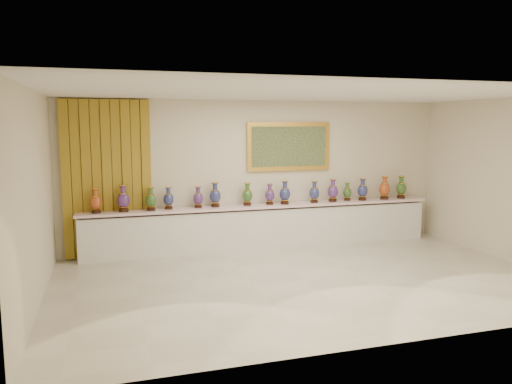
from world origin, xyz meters
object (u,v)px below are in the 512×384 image
(counter, at_px, (264,227))
(vase_0, at_px, (96,202))
(vase_1, at_px, (123,200))
(vase_2, at_px, (151,200))

(counter, xyz_separation_m, vase_0, (-3.25, -0.04, 0.67))
(vase_0, xyz_separation_m, vase_1, (0.49, 0.01, 0.02))
(vase_1, relative_size, vase_2, 1.14)
(counter, height_order, vase_0, vase_0)
(vase_0, height_order, vase_2, vase_0)
(counter, distance_m, vase_1, 2.84)
(counter, xyz_separation_m, vase_1, (-2.76, -0.04, 0.69))
(vase_1, bearing_deg, vase_0, -179.41)
(vase_2, bearing_deg, counter, 1.11)
(counter, bearing_deg, vase_1, -179.26)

